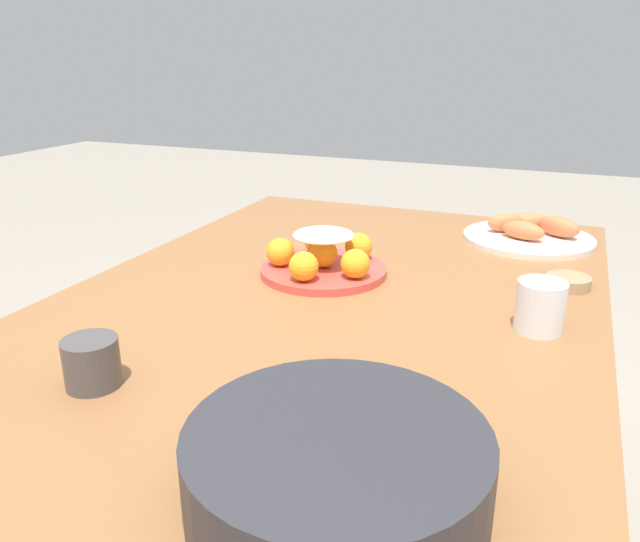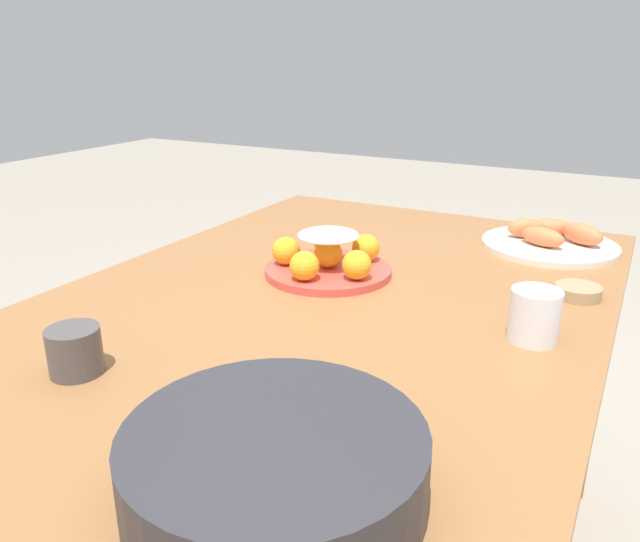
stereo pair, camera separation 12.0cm
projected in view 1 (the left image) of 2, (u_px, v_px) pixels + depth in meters
dining_table at (316, 352)px, 1.15m from camera, size 1.59×0.99×0.77m
cake_plate at (323, 258)px, 1.29m from camera, size 0.26×0.26×0.10m
serving_bowl at (337, 464)px, 0.63m from camera, size 0.31×0.31×0.08m
sauce_bowl at (568, 281)px, 1.22m from camera, size 0.08×0.08×0.02m
seafood_platter at (529, 233)px, 1.52m from camera, size 0.31×0.31×0.06m
cup_near at (92, 363)px, 0.86m from camera, size 0.08×0.08×0.07m
cup_far at (540, 306)px, 1.03m from camera, size 0.08×0.08×0.09m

